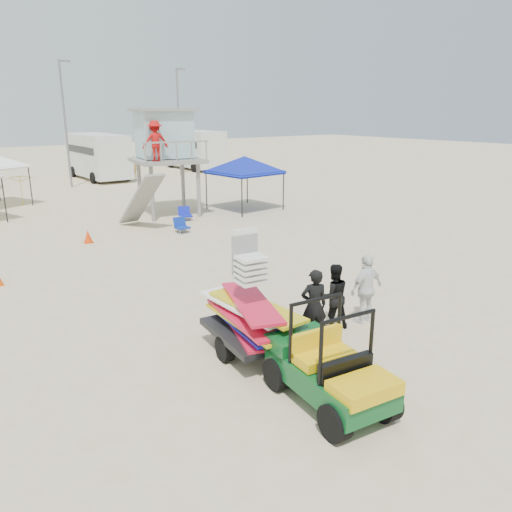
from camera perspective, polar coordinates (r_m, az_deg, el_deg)
ground at (r=11.01m, az=7.36°, el=-10.52°), size 140.00×140.00×0.00m
utility_cart at (r=8.77m, az=8.45°, el=-11.80°), size 1.45×2.49×1.80m
surf_trailer at (r=10.32m, az=-0.71°, el=-6.32°), size 1.65×2.70×2.38m
man_left at (r=11.06m, az=6.63°, el=-5.64°), size 0.71×0.61×1.66m
man_mid at (r=11.80m, az=8.82°, el=-4.54°), size 0.94×0.85×1.56m
man_right at (r=12.21m, az=12.49°, el=-3.66°), size 1.00×0.42×1.71m
lifeguard_tower at (r=24.58m, az=-10.57°, el=13.06°), size 3.53×3.53×4.90m
canopy_blue at (r=25.55m, az=-1.32°, el=11.02°), size 3.24×3.24×3.13m
umbrella_b at (r=29.76m, az=-25.18°, el=6.85°), size 2.38×2.40×1.66m
cone_near at (r=20.35m, az=-18.65°, el=2.13°), size 0.34×0.34×0.50m
beach_chair_b at (r=21.20m, az=-8.56°, el=3.53°), size 0.55×0.58×0.64m
beach_chair_c at (r=23.54m, az=-8.11°, el=4.83°), size 0.69×0.76×0.64m
rv_mid_right at (r=39.30m, az=-17.62°, el=11.01°), size 2.64×7.00×3.25m
rv_far_right at (r=44.39m, az=-7.07°, el=12.16°), size 2.64×6.60×3.25m
light_pole_left at (r=35.42m, az=-20.95°, el=13.78°), size 0.14×0.14×8.00m
light_pole_right at (r=40.22m, az=-8.82°, el=14.81°), size 0.14×0.14×8.00m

